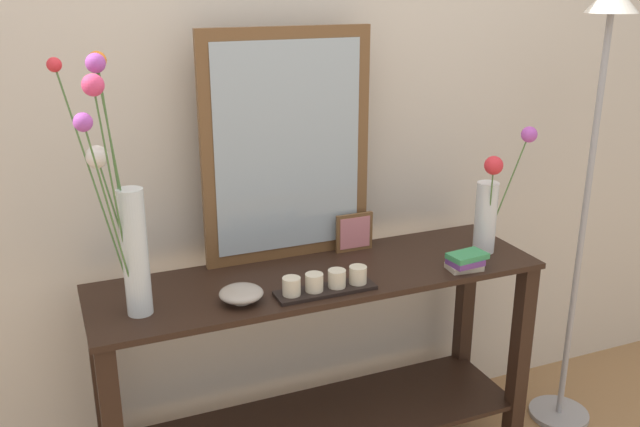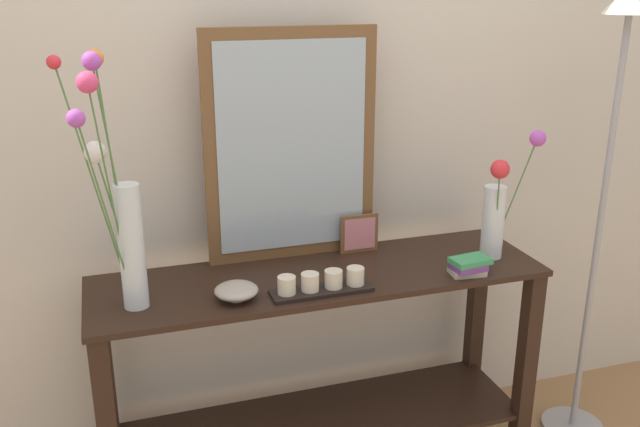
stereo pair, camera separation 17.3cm
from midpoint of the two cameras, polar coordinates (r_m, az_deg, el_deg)
The scene contains 10 objects.
wall_back at distance 2.43m, azimuth -0.39°, elevation 10.04°, with size 6.40×0.08×2.70m, color beige.
console_table at distance 2.41m, azimuth 2.10°, elevation -11.63°, with size 1.49×0.43×0.80m.
mirror_leaning at distance 2.30m, azimuth -0.21°, elevation 5.52°, with size 0.58×0.03×0.78m.
tall_vase_left at distance 1.99m, azimuth -13.85°, elevation 0.42°, with size 0.21×0.21×0.74m.
vase_right at distance 2.44m, azimuth 16.44°, elevation 0.35°, with size 0.17×0.14×0.46m.
candle_tray at distance 2.13m, azimuth 2.46°, elevation -5.86°, with size 0.32×0.09×0.07m.
picture_frame_small at distance 2.44m, azimuth 5.29°, elevation -1.67°, with size 0.14×0.01×0.14m.
decorative_bowl at distance 2.09m, azimuth -4.56°, elevation -6.42°, with size 0.13×0.13×0.05m.
book_stack at distance 2.33m, azimuth 14.28°, elevation -4.25°, with size 0.13×0.09×0.06m.
floor_lamp at distance 2.66m, azimuth 24.61°, elevation 4.88°, with size 0.24×0.24×1.71m.
Camera 2 is at (-0.64, -1.98, 1.72)m, focal length 38.76 mm.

